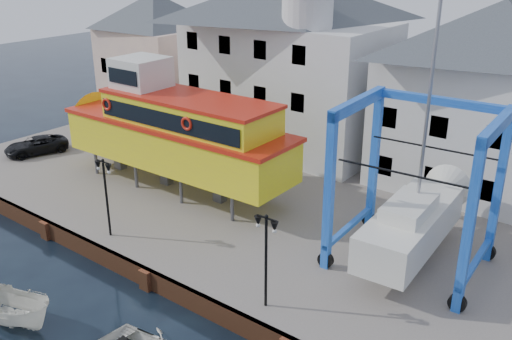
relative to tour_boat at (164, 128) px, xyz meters
The scene contains 12 objects.
ground 11.13m from the tour_boat, 49.63° to the right, with size 140.00×140.00×0.00m, color black.
hardstanding 8.42m from the tour_boat, 26.63° to the left, with size 44.00×22.00×1.00m, color slate.
quay_wall 10.86m from the tour_boat, 49.24° to the right, with size 44.00×0.47×1.00m.
building_pink 15.46m from the tour_boat, 138.05° to the left, with size 8.00×7.00×10.30m.
building_white_main 11.15m from the tour_boat, 81.03° to the left, with size 14.00×8.30×14.00m.
building_white_right 19.32m from the tour_boat, 35.96° to the left, with size 12.00×8.00×11.20m.
lamp_post_left 7.01m from the tour_boat, 68.56° to the right, with size 1.12×0.32×4.20m.
lamp_post_right 14.15m from the tour_boat, 27.41° to the right, with size 1.12×0.32×4.20m.
tour_boat is the anchor object (origin of this frame).
travel_lift 15.82m from the tour_boat, ahead, with size 7.09×9.74×14.51m.
van 11.91m from the tour_boat, behind, with size 1.98×4.30×1.19m, color black.
motorboat_a 14.34m from the tour_boat, 73.29° to the right, with size 1.70×4.52×1.75m, color silver.
Camera 1 is at (17.87, -14.77, 15.04)m, focal length 40.00 mm.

